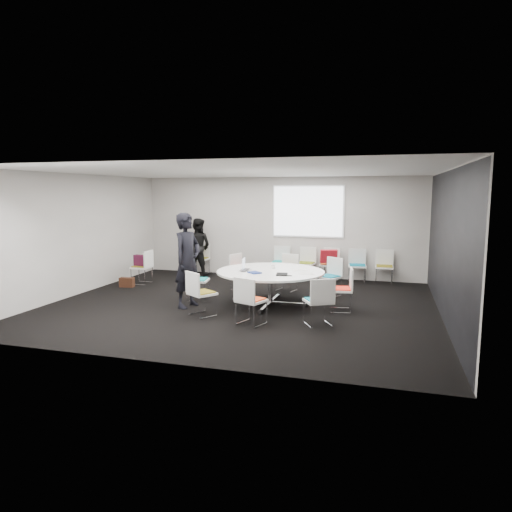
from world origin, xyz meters
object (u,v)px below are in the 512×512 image
(chair_ring_a, at_px, (341,298))
(chair_ring_d, at_px, (242,279))
(chair_ring_e, at_px, (197,288))
(person_main, at_px, (187,260))
(chair_back_a, at_px, (280,268))
(person_back, at_px, (198,247))
(maroon_bag, at_px, (141,260))
(chair_back_b, at_px, (306,270))
(brown_bag, at_px, (127,282))
(chair_ring_f, at_px, (202,302))
(chair_back_e, at_px, (384,273))
(chair_back_c, at_px, (330,271))
(chair_ring_g, at_px, (251,310))
(chair_person_back, at_px, (200,265))
(chair_ring_b, at_px, (329,284))
(laptop, at_px, (247,270))
(chair_spare_left, at_px, (142,273))
(chair_ring_h, at_px, (318,310))
(chair_ring_c, at_px, (287,280))
(conference_table, at_px, (270,279))
(cup, at_px, (273,267))

(chair_ring_a, relative_size, chair_ring_d, 1.00)
(chair_ring_e, bearing_deg, chair_ring_a, 79.24)
(person_main, bearing_deg, chair_back_a, -2.75)
(person_back, relative_size, maroon_bag, 4.10)
(chair_back_b, bearing_deg, brown_bag, 33.32)
(chair_ring_f, xyz_separation_m, chair_back_a, (0.58, 4.23, 0.00))
(chair_ring_f, bearing_deg, chair_back_e, 85.77)
(chair_ring_d, relative_size, chair_back_c, 1.00)
(chair_back_b, height_order, chair_back_c, same)
(chair_ring_d, relative_size, chair_ring_g, 1.00)
(chair_person_back, bearing_deg, chair_ring_g, 122.39)
(chair_ring_e, xyz_separation_m, maroon_bag, (-2.11, 1.25, 0.34))
(chair_ring_b, bearing_deg, person_main, 66.59)
(chair_ring_d, height_order, chair_ring_g, same)
(chair_ring_d, distance_m, laptop, 1.54)
(chair_ring_b, height_order, chair_back_a, same)
(chair_spare_left, bearing_deg, chair_back_c, -69.71)
(chair_ring_g, height_order, chair_ring_h, same)
(chair_ring_a, height_order, chair_person_back, same)
(person_main, height_order, person_back, person_main)
(chair_ring_c, bearing_deg, chair_back_a, -56.13)
(chair_back_b, bearing_deg, chair_ring_e, 63.01)
(chair_ring_d, relative_size, person_main, 0.45)
(chair_ring_b, bearing_deg, chair_ring_f, 80.82)
(chair_ring_e, distance_m, chair_ring_f, 1.34)
(laptop, bearing_deg, brown_bag, 79.48)
(chair_back_a, bearing_deg, laptop, 90.19)
(chair_ring_d, bearing_deg, chair_person_back, -113.03)
(chair_back_c, bearing_deg, maroon_bag, 30.57)
(chair_ring_e, relative_size, maroon_bag, 2.20)
(conference_table, bearing_deg, laptop, -163.80)
(chair_ring_c, distance_m, maroon_bag, 3.83)
(chair_ring_h, xyz_separation_m, chair_spare_left, (-4.96, 2.45, 0.00))
(chair_back_a, relative_size, cup, 9.78)
(chair_ring_h, height_order, cup, chair_ring_h)
(chair_back_a, relative_size, person_back, 0.54)
(chair_ring_e, bearing_deg, chair_ring_g, 39.48)
(chair_ring_b, height_order, chair_ring_d, same)
(chair_back_c, bearing_deg, chair_back_a, 9.54)
(chair_ring_g, bearing_deg, person_back, 144.06)
(cup, bearing_deg, chair_ring_g, -88.44)
(chair_ring_a, height_order, person_main, person_main)
(chair_spare_left, distance_m, cup, 3.88)
(person_back, bearing_deg, chair_ring_a, 152.07)
(chair_ring_c, relative_size, chair_back_b, 1.00)
(chair_spare_left, bearing_deg, person_back, -28.93)
(chair_ring_b, xyz_separation_m, laptop, (-1.58, -1.30, 0.47))
(chair_back_a, distance_m, maroon_bag, 3.76)
(chair_ring_c, distance_m, chair_back_c, 1.75)
(chair_ring_b, xyz_separation_m, chair_ring_c, (-1.07, 0.28, 0.00))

